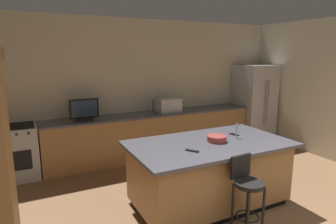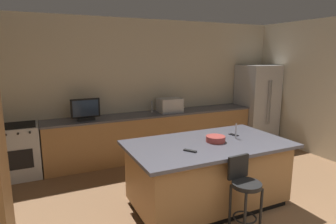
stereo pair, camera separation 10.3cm
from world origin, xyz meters
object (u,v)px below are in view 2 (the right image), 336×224
Objects in this scene: microwave at (170,105)px; tv_monitor at (85,110)px; range_oven at (15,152)px; cell_phone at (234,135)px; kitchen_island at (208,173)px; tv_remote at (190,151)px; refrigerator at (256,104)px; fruit_bowl at (216,139)px; bar_stool_center at (244,190)px.

tv_monitor is (-1.73, -0.05, 0.04)m from microwave.
range_oven reaches higher than cell_phone.
cell_phone is (0.55, 0.15, 0.45)m from kitchen_island.
range_oven is at bearing 177.58° from tv_monitor.
range_oven is at bearing 97.19° from tv_remote.
kitchen_island is 3.48m from refrigerator.
tv_monitor is (1.20, -0.05, 0.63)m from range_oven.
microwave reaches higher than kitchen_island.
kitchen_island is 14.77× the size of cell_phone.
refrigerator is 3.37m from fruit_bowl.
kitchen_island is 4.62× the size of microwave.
refrigerator is 10.91× the size of tv_remote.
tv_monitor is 2.55m from fruit_bowl.
bar_stool_center is at bearing -98.39° from fruit_bowl.
range_oven is 1.79× the size of tv_monitor.
kitchen_island is at bearing -101.64° from microwave.
range_oven is 0.99× the size of bar_stool_center.
kitchen_island is 0.65m from tv_remote.
tv_monitor is at bearing 121.85° from cell_phone.
tv_monitor reaches higher than fruit_bowl.
fruit_bowl is (1.39, -2.13, -0.14)m from tv_monitor.
refrigerator is 3.56× the size of tv_monitor.
refrigerator reaches higher than kitchen_island.
microwave is at bearing 36.52° from tv_remote.
fruit_bowl is 0.47m from cell_phone.
microwave is at bearing 81.80° from cell_phone.
tv_monitor is 2.70m from cell_phone.
kitchen_island is 2.30m from microwave.
microwave is 2.55m from tv_remote.
bar_stool_center is 0.86m from fruit_bowl.
tv_monitor is at bearing 76.73° from tv_remote.
range_oven is 5.50× the size of tv_remote.
microwave is 2.82× the size of tv_remote.
tv_remote is at bearing -152.27° from kitchen_island.
refrigerator is at bearing 42.51° from bar_stool_center.
bar_stool_center is 1.13m from cell_phone.
refrigerator is 12.36× the size of cell_phone.
refrigerator is 3.86× the size of microwave.
microwave is at bearing 178.05° from refrigerator.
range_oven and tv_remote have the same top height.
kitchen_island is 4.26× the size of tv_monitor.
kitchen_island is at bearing -58.86° from tv_monitor.
bar_stool_center is 6.31× the size of cell_phone.
cell_phone is at bearing 19.99° from fruit_bowl.
refrigerator reaches higher than tv_remote.
refrigerator is 4.03m from tv_monitor.
tv_monitor reaches higher than cell_phone.
tv_remote is (-0.41, -0.22, 0.46)m from kitchen_island.
cell_phone is (3.03, -2.03, 0.45)m from range_oven.
fruit_bowl is (0.11, 0.76, 0.39)m from bar_stool_center.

